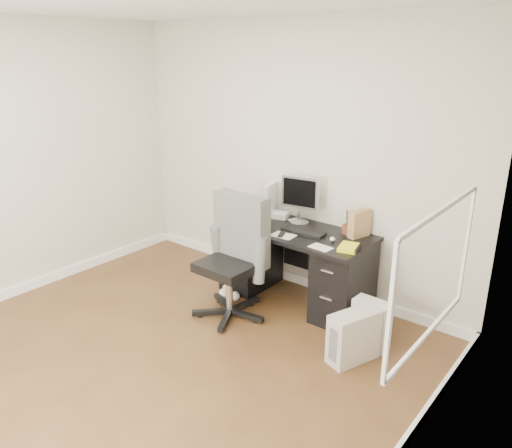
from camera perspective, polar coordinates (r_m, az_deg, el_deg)
The scene contains 18 objects.
ground at distance 4.25m, azimuth -12.46°, elevation -15.37°, with size 4.00×4.00×0.00m, color #4A2B17.
room_shell at distance 3.59m, azimuth -13.68°, elevation 7.00°, with size 4.02×4.02×2.71m.
desk at distance 4.94m, azimuth 4.45°, elevation -4.48°, with size 1.50×0.70×0.75m.
loose_papers at distance 4.88m, azimuth 2.28°, elevation -0.31°, with size 1.10×0.60×0.00m, color white, non-canonical shape.
lcd_monitor at distance 4.91m, azimuth 5.04°, elevation 2.75°, with size 0.39×0.22×0.49m, color silver, non-canonical shape.
keyboard at distance 4.73m, azimuth 5.45°, elevation -0.88°, with size 0.43×0.15×0.02m, color black.
computer_mouse at distance 4.52m, azimuth 8.71°, elevation -1.78°, with size 0.06×0.06×0.06m, color silver.
travel_mug at distance 5.10m, azimuth -0.82°, elevation 1.60°, with size 0.08×0.08×0.18m, color navy.
white_binder at distance 5.18m, azimuth 1.58°, elevation 2.83°, with size 0.13×0.29×0.34m, color silver.
magazine_file at distance 4.68m, azimuth 11.74°, elevation 0.06°, with size 0.11×0.22×0.25m, color #996B4A.
pen_cup at distance 4.72m, azimuth 10.50°, elevation 0.18°, with size 0.10×0.10×0.23m, color brown, non-canonical shape.
yellow_book at distance 4.40m, azimuth 10.59°, elevation -2.66°, with size 0.16×0.21×0.04m, color #F9FB1B.
paper_remote at distance 4.65m, azimuth 3.13°, elevation -1.22°, with size 0.22×0.18×0.02m, color white, non-canonical shape.
office_chair at distance 4.58m, azimuth -3.12°, elevation -4.05°, with size 0.65×0.65×1.15m, color #494C49, non-canonical shape.
pc_tower at distance 4.17m, azimuth 11.09°, elevation -12.52°, with size 0.19×0.42×0.42m, color #B4AFA2.
shopping_bag at distance 4.38m, azimuth 13.00°, elevation -11.04°, with size 0.31×0.22×0.42m, color silver.
wicker_basket at distance 5.35m, azimuth -1.17°, elevation -5.00°, with size 0.37×0.37×0.37m, color #473215.
desk_printer at distance 4.84m, azimuth 9.06°, elevation -9.15°, with size 0.34×0.28×0.20m, color slate.
Camera 1 is at (2.82, -2.10, 2.39)m, focal length 35.00 mm.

